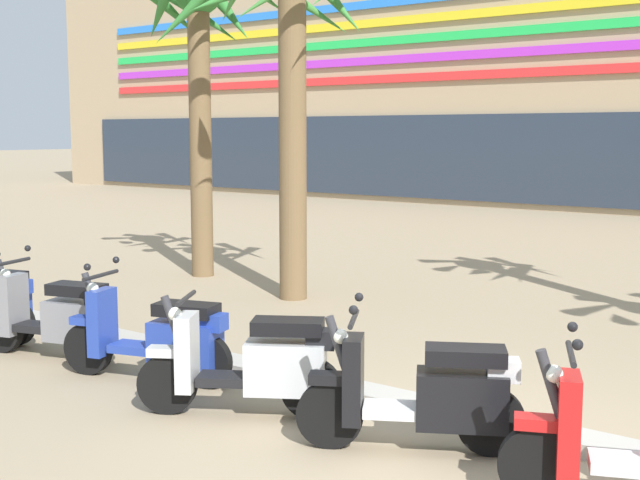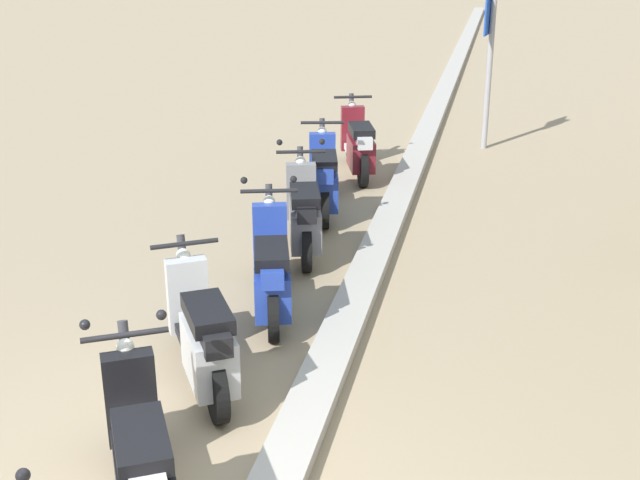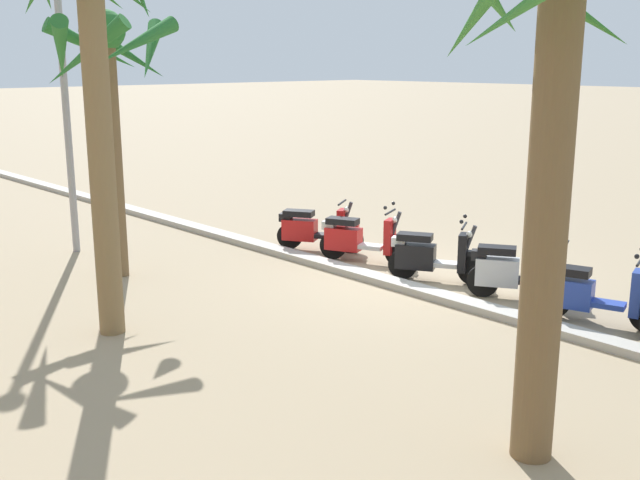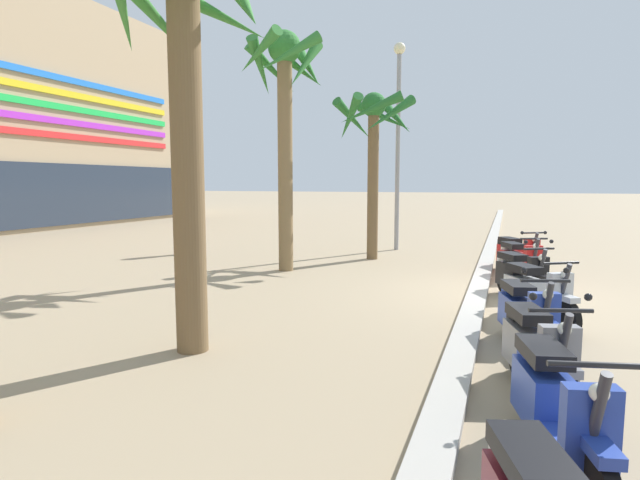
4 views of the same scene
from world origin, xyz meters
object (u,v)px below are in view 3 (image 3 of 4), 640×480
object	(u,v)px
scooter_black_far_back	(430,256)
street_lamp	(62,51)
palm_tree_by_mall_entrance	(109,75)
scooter_red_last_in_row	(313,229)
palm_tree_far_corner	(558,52)
scooter_blue_mid_rear	(590,294)
scooter_red_mid_centre	(358,239)
scooter_silver_lead_nearest	(514,272)
palm_tree_near_sign	(92,20)

from	to	relation	value
scooter_black_far_back	street_lamp	world-z (taller)	street_lamp
street_lamp	scooter_black_far_back	bearing A→B (deg)	-150.07
palm_tree_by_mall_entrance	street_lamp	size ratio (longest dim) A/B	0.71
scooter_red_last_in_row	palm_tree_far_corner	distance (m)	9.17
scooter_blue_mid_rear	scooter_red_mid_centre	xyz separation A→B (m)	(4.75, -0.01, 0.01)
scooter_silver_lead_nearest	palm_tree_far_corner	xyz separation A→B (m)	(-2.95, 4.19, 3.37)
scooter_red_last_in_row	street_lamp	distance (m)	5.93
palm_tree_by_mall_entrance	palm_tree_far_corner	world-z (taller)	palm_tree_far_corner
scooter_black_far_back	palm_tree_by_mall_entrance	bearing A→B (deg)	43.63
palm_tree_by_mall_entrance	street_lamp	world-z (taller)	street_lamp
scooter_black_far_back	palm_tree_near_sign	bearing A→B (deg)	74.99
scooter_black_far_back	palm_tree_by_mall_entrance	world-z (taller)	palm_tree_by_mall_entrance
scooter_blue_mid_rear	palm_tree_by_mall_entrance	distance (m)	8.51
scooter_blue_mid_rear	scooter_black_far_back	distance (m)	2.98
scooter_red_mid_centre	scooter_black_far_back	bearing A→B (deg)	179.69
scooter_blue_mid_rear	scooter_red_last_in_row	size ratio (longest dim) A/B	1.13
scooter_blue_mid_rear	street_lamp	xyz separation A→B (m)	(9.20, 3.58, 3.50)
scooter_black_far_back	scooter_silver_lead_nearest	bearing A→B (deg)	-173.66
scooter_silver_lead_nearest	scooter_red_last_in_row	bearing A→B (deg)	2.47
palm_tree_far_corner	scooter_blue_mid_rear	bearing A→B (deg)	-68.98
scooter_blue_mid_rear	scooter_black_far_back	size ratio (longest dim) A/B	1.15
palm_tree_near_sign	palm_tree_far_corner	world-z (taller)	palm_tree_near_sign
scooter_red_last_in_row	palm_tree_by_mall_entrance	world-z (taller)	palm_tree_by_mall_entrance
palm_tree_by_mall_entrance	palm_tree_near_sign	size ratio (longest dim) A/B	0.81
scooter_blue_mid_rear	scooter_red_mid_centre	size ratio (longest dim) A/B	1.04
scooter_blue_mid_rear	palm_tree_near_sign	bearing A→B (deg)	50.40
scooter_blue_mid_rear	palm_tree_far_corner	size ratio (longest dim) A/B	0.35
scooter_red_mid_centre	palm_tree_near_sign	size ratio (longest dim) A/B	0.30
scooter_red_mid_centre	palm_tree_near_sign	xyz separation A→B (m)	(-0.34, 5.33, 3.82)
scooter_blue_mid_rear	street_lamp	bearing A→B (deg)	21.28
scooter_blue_mid_rear	scooter_black_far_back	bearing A→B (deg)	0.05
scooter_red_mid_centre	palm_tree_near_sign	world-z (taller)	palm_tree_near_sign
palm_tree_near_sign	scooter_silver_lead_nearest	bearing A→B (deg)	-118.65
scooter_red_mid_centre	scooter_red_last_in_row	xyz separation A→B (m)	(1.24, 0.03, -0.01)
palm_tree_near_sign	street_lamp	size ratio (longest dim) A/B	0.89
scooter_black_far_back	palm_tree_by_mall_entrance	distance (m)	6.30
scooter_blue_mid_rear	scooter_silver_lead_nearest	bearing A→B (deg)	-7.01
scooter_red_mid_centre	palm_tree_by_mall_entrance	bearing A→B (deg)	59.84
scooter_red_mid_centre	scooter_blue_mid_rear	bearing A→B (deg)	179.92
scooter_black_far_back	scooter_red_mid_centre	size ratio (longest dim) A/B	0.90
scooter_blue_mid_rear	scooter_red_last_in_row	bearing A→B (deg)	0.24
palm_tree_by_mall_entrance	palm_tree_near_sign	bearing A→B (deg)	149.07
scooter_blue_mid_rear	palm_tree_far_corner	distance (m)	5.48
palm_tree_near_sign	scooter_red_mid_centre	bearing A→B (deg)	-86.32
street_lamp	palm_tree_near_sign	bearing A→B (deg)	159.98
palm_tree_by_mall_entrance	scooter_red_last_in_row	bearing A→B (deg)	-104.48
scooter_black_far_back	scooter_red_mid_centre	world-z (taller)	same
palm_tree_near_sign	palm_tree_by_mall_entrance	bearing A→B (deg)	-30.93
palm_tree_by_mall_entrance	street_lamp	bearing A→B (deg)	-5.49
palm_tree_by_mall_entrance	scooter_blue_mid_rear	bearing A→B (deg)	-151.39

